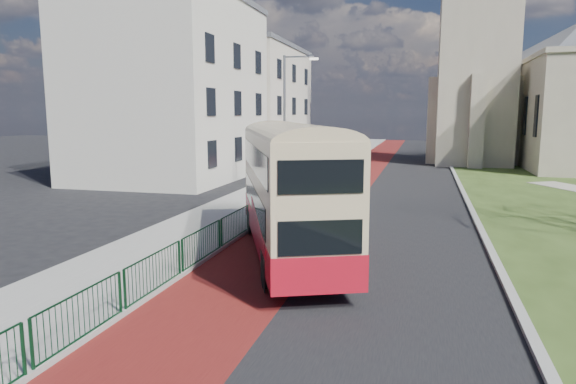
% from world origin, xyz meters
% --- Properties ---
extents(ground, '(160.00, 160.00, 0.00)m').
position_xyz_m(ground, '(0.00, 0.00, 0.00)').
color(ground, black).
rests_on(ground, ground).
extents(road_carriageway, '(9.00, 120.00, 0.01)m').
position_xyz_m(road_carriageway, '(1.50, 20.00, 0.01)').
color(road_carriageway, black).
rests_on(road_carriageway, ground).
extents(bus_lane, '(3.40, 120.00, 0.01)m').
position_xyz_m(bus_lane, '(-1.20, 20.00, 0.01)').
color(bus_lane, '#591414').
rests_on(bus_lane, ground).
extents(pavement_west, '(4.00, 120.00, 0.12)m').
position_xyz_m(pavement_west, '(-5.00, 20.00, 0.06)').
color(pavement_west, gray).
rests_on(pavement_west, ground).
extents(kerb_west, '(0.25, 120.00, 0.13)m').
position_xyz_m(kerb_west, '(-3.00, 20.00, 0.07)').
color(kerb_west, '#999993').
rests_on(kerb_west, ground).
extents(kerb_east, '(0.25, 80.00, 0.13)m').
position_xyz_m(kerb_east, '(6.10, 22.00, 0.07)').
color(kerb_east, '#999993').
rests_on(kerb_east, ground).
extents(pedestrian_railing, '(0.07, 24.00, 1.12)m').
position_xyz_m(pedestrian_railing, '(-2.95, 4.00, 0.55)').
color(pedestrian_railing, '#0C371C').
rests_on(pedestrian_railing, ground).
extents(gothic_church, '(16.38, 18.00, 40.00)m').
position_xyz_m(gothic_church, '(12.56, 38.00, 13.13)').
color(gothic_church, gray).
rests_on(gothic_church, ground).
extents(street_block_near, '(10.30, 14.30, 13.00)m').
position_xyz_m(street_block_near, '(-14.00, 22.00, 6.51)').
color(street_block_near, beige).
rests_on(street_block_near, ground).
extents(street_block_far, '(10.30, 16.30, 11.50)m').
position_xyz_m(street_block_far, '(-14.00, 38.00, 5.76)').
color(street_block_far, beige).
rests_on(street_block_far, ground).
extents(streetlamp, '(2.13, 0.18, 8.00)m').
position_xyz_m(streetlamp, '(-4.35, 18.00, 4.59)').
color(streetlamp, gray).
rests_on(streetlamp, pavement_west).
extents(bus, '(6.09, 10.26, 4.24)m').
position_xyz_m(bus, '(-0.46, 3.88, 2.42)').
color(bus, '#AC0F1F').
rests_on(bus, ground).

